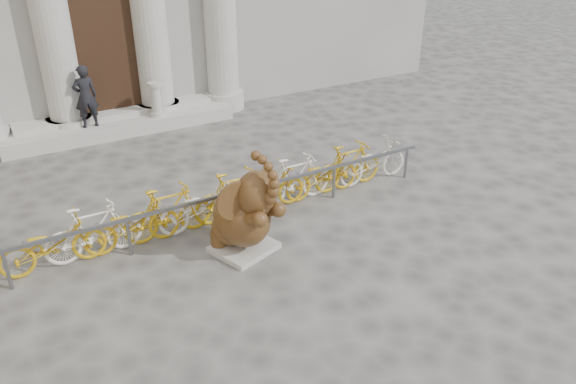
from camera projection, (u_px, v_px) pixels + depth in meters
ground at (308, 343)px, 7.79m from camera, size 80.00×80.00×0.00m
entrance_steps at (121, 125)px, 14.93m from camera, size 6.00×1.20×0.36m
elephant_statue at (244, 215)px, 9.53m from camera, size 1.32×1.57×1.98m
bike_rack at (235, 195)px, 10.65m from camera, size 8.46×0.53×1.00m
pedestrian at (85, 96)px, 13.96m from camera, size 0.58×0.38×1.59m
balustrade_post at (156, 101)px, 14.84m from camera, size 0.37×0.37×0.91m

